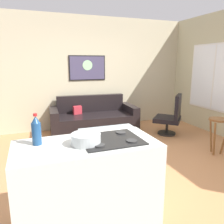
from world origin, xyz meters
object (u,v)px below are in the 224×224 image
Objects in this scene: coffee_table at (109,132)px; bar_stool at (218,126)px; couch at (94,120)px; wall_painting at (87,68)px; soda_bottle at (36,131)px; mixing_bowl at (86,139)px; armchair at (171,116)px.

coffee_table is 1.59× the size of bar_stool.
bar_stool is (1.83, -0.82, 0.14)m from coffee_table.
bar_stool is (1.78, -2.08, 0.24)m from couch.
wall_painting reaches higher than bar_stool.
soda_bottle is 0.48m from mixing_bowl.
wall_painting reaches higher than soda_bottle.
couch reaches higher than bar_stool.
soda_bottle is at bearing -165.28° from bar_stool.
couch is 1.34m from wall_painting.
coffee_table is at bearing -165.60° from armchair.
armchair is (1.65, -0.83, 0.16)m from couch.
coffee_table is 1.16× the size of wall_painting.
armchair is at bearing 34.53° from soda_bottle.
couch is at bearing 153.40° from armchair.
bar_stool is 2.92m from mixing_bowl.
wall_painting is at bearing 88.14° from coffee_table.
wall_painting is (0.06, 1.77, 1.14)m from coffee_table.
armchair reaches higher than couch.
soda_bottle is (-3.16, -0.83, 0.51)m from bar_stool.
soda_bottle is (-1.33, -1.65, 0.65)m from coffee_table.
bar_stool is (0.13, -1.26, 0.08)m from armchair.
couch is 2.75m from bar_stool.
bar_stool is at bearing -84.26° from armchair.
soda_bottle reaches higher than coffee_table.
soda_bottle is at bearing -145.47° from armchair.
mixing_bowl is 3.75m from wall_painting.
soda_bottle is 1.07× the size of mixing_bowl.
bar_stool is 3.30m from wall_painting.
couch is 1.93× the size of coffee_table.
mixing_bowl is (-2.71, -0.99, 0.43)m from bar_stool.
mixing_bowl is at bearing -139.02° from armchair.
armchair is at bearing 40.98° from mixing_bowl.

